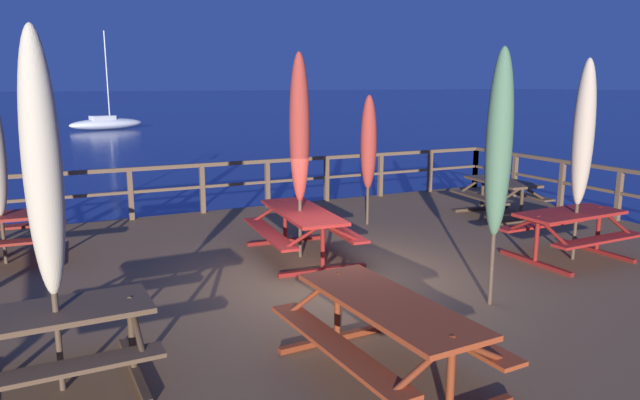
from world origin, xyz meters
TOP-DOWN VIEW (x-y plane):
  - ground_plane at (0.00, 0.00)m, footprint 600.00×600.00m
  - wooden_deck at (0.00, 0.00)m, footprint 13.80×10.57m
  - railing_waterside_far at (0.00, 5.13)m, footprint 13.60×0.10m
  - picnic_table_back_left at (-3.87, -1.69)m, footprint 1.75×1.45m
  - picnic_table_mid_centre at (3.69, -0.74)m, footprint 1.83×1.46m
  - picnic_table_mid_right at (-0.12, 1.21)m, footprint 1.56×2.27m
  - picnic_table_front_right at (-4.50, 2.94)m, footprint 1.93×1.50m
  - picnic_table_back_right at (-1.02, -2.80)m, footprint 1.52×2.26m
  - picnic_table_front_left at (4.89, 2.11)m, footprint 1.54×1.77m
  - patio_umbrella_short_back at (-3.84, -1.74)m, footprint 0.32×0.32m
  - patio_umbrella_tall_back_right at (3.74, -0.82)m, footprint 0.32×0.32m
  - patio_umbrella_tall_front at (-0.16, 1.20)m, footprint 0.32×0.32m
  - patio_umbrella_tall_mid_left at (1.19, -1.77)m, footprint 0.32×0.32m
  - patio_umbrella_tall_mid_right at (1.95, 2.67)m, footprint 0.32×0.32m
  - sailboat_distant at (1.12, 42.96)m, footprint 6.22×3.47m

SIDE VIEW (x-z plane):
  - ground_plane at x=0.00m, z-range 0.00..0.00m
  - wooden_deck at x=0.00m, z-range 0.00..0.88m
  - sailboat_distant at x=1.12m, z-range -3.35..4.37m
  - picnic_table_front_left at x=4.89m, z-range 1.04..1.82m
  - picnic_table_back_left at x=-3.87m, z-range 1.04..1.82m
  - picnic_table_mid_centre at x=3.69m, z-range 1.04..1.82m
  - picnic_table_front_right at x=-4.50m, z-range 1.05..1.82m
  - picnic_table_mid_right at x=-0.12m, z-range 1.06..1.83m
  - picnic_table_back_right at x=-1.02m, z-range 1.06..1.83m
  - railing_waterside_far at x=0.00m, z-range 1.07..2.16m
  - patio_umbrella_tall_mid_right at x=1.95m, z-range 1.23..3.79m
  - patio_umbrella_tall_back_right at x=3.74m, z-range 1.31..4.46m
  - patio_umbrella_tall_mid_left at x=1.19m, z-range 1.31..4.52m
  - patio_umbrella_tall_front at x=-0.16m, z-range 1.32..4.58m
  - patio_umbrella_short_back at x=-3.84m, z-range 1.32..4.59m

